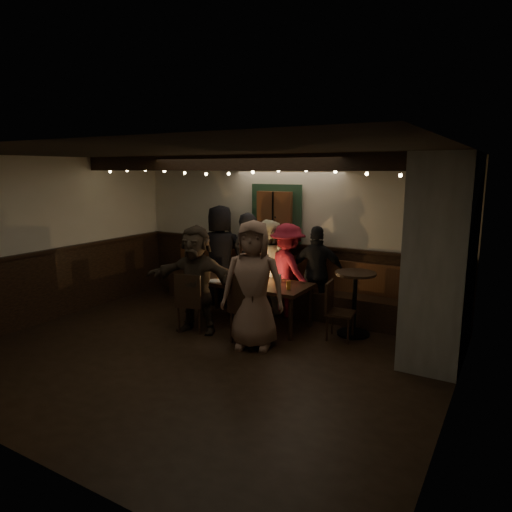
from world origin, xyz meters
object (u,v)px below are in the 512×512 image
Objects in this scene: person_c at (268,266)px; chair_end at (335,307)px; person_b at (248,261)px; person_e at (317,273)px; person_g at (253,285)px; chair_near_right at (246,305)px; dining_table at (249,285)px; person_f at (196,279)px; high_top at (355,295)px; person_d at (288,270)px; person_a at (220,255)px; chair_near_left at (191,299)px.

chair_end is at bearing 158.24° from person_c.
person_e is (1.25, 0.06, -0.08)m from person_b.
person_g is at bearing 60.81° from person_e.
chair_near_right is 1.73m from person_b.
person_b is at bearing 10.84° from person_c.
chair_end is 1.65m from person_c.
person_f reaches higher than dining_table.
high_top is 1.30m from person_d.
person_d is at bearing 159.36° from person_a.
chair_end is at bearing 23.22° from chair_near_left.
person_f reaches higher than chair_near_left.
dining_table is 2.29× the size of chair_end.
chair_end is at bearing 175.07° from person_d.
person_c is 1.67m from person_g.
high_top is at bearing 44.16° from chair_near_right.
chair_near_right is 1.22× the size of chair_end.
person_a is at bearing 7.44° from person_b.
person_f is at bearing 48.87° from chair_near_left.
chair_end reaches higher than dining_table.
chair_near_right is at bearing 56.13° from person_e.
person_b is at bearing 77.75° from person_f.
chair_near_left is 1.57m from person_a.
dining_table is 0.84m from person_b.
person_b is at bearing -16.47° from person_e.
person_a is at bearing 146.38° from dining_table.
person_b is at bearing 104.08° from person_g.
chair_near_left is 0.50× the size of person_a.
person_g is (0.55, -0.81, 0.25)m from dining_table.
chair_near_left is at bearing -140.96° from person_f.
person_c reaches higher than high_top.
person_b is 1.79m from person_g.
chair_near_right is 0.66× the size of person_d.
person_a is 1.48m from person_f.
person_b is 1.07× the size of person_c.
chair_near_right is at bearing -0.81° from chair_near_left.
chair_end is at bearing 167.23° from person_b.
person_e is at bearing 75.41° from chair_near_right.
high_top reaches higher than dining_table.
person_g is at bearing -1.56° from chair_near_left.
person_c is 0.98× the size of person_f.
person_f is at bearing 90.55° from person_a.
person_f is at bearing 28.68° from person_e.
person_e reaches higher than high_top.
chair_near_left is 0.31m from person_f.
person_c is 0.90× the size of person_g.
chair_end is at bearing 110.55° from person_e.
person_f reaches higher than chair_near_right.
chair_end is 0.47× the size of person_a.
person_g reaches higher than dining_table.
person_g is at bearing 122.96° from person_d.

